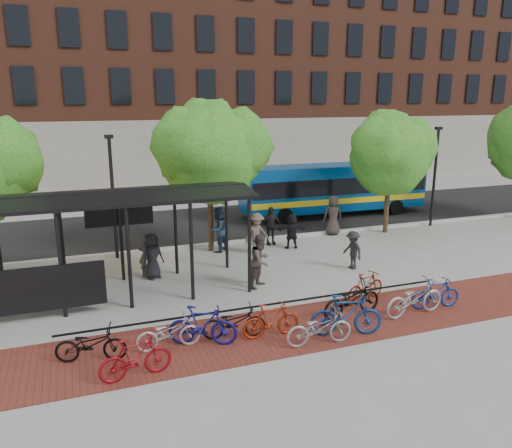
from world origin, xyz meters
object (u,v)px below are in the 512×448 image
object	(u,v)px
bike_9	(366,286)
pedestrian_0	(153,256)
bike_8	(352,300)
bus	(334,186)
bike_6	(319,328)
lamp_post_right	(435,174)
bike_11	(436,293)
bike_10	(414,298)
pedestrian_1	(146,255)
pedestrian_8	(261,261)
pedestrian_6	(333,215)
bike_4	(234,322)
pedestrian_9	(353,250)
pedestrian_4	(270,226)
tree_b	(211,149)
pedestrian_3	(257,233)
lamp_post_left	(113,194)
bike_5	(271,320)
bike_7	(346,315)
tree_c	(391,151)
bike_0	(91,344)
pedestrian_5	(292,231)
bike_2	(168,333)
bike_3	(203,326)
bike_1	(135,358)
pedestrian_2	(218,230)
bus_shelter	(86,210)

from	to	relation	value
bike_9	pedestrian_0	xyz separation A→B (m)	(-6.30, 4.52, 0.37)
bike_8	bike_9	distance (m)	1.45
bus	bike_6	bearing A→B (deg)	-118.25
lamp_post_right	bike_11	xyz separation A→B (m)	(-6.88, -8.79, -2.24)
bike_11	pedestrian_0	bearing A→B (deg)	61.58
bike_11	pedestrian_0	xyz separation A→B (m)	(-8.05, 5.84, 0.36)
bike_10	pedestrian_1	xyz separation A→B (m)	(-7.27, 6.37, 0.27)
bus	pedestrian_8	size ratio (longest dim) A/B	5.62
bike_9	pedestrian_6	size ratio (longest dim) A/B	0.83
bike_10	bike_4	bearing A→B (deg)	80.39
pedestrian_9	pedestrian_4	bearing A→B (deg)	-166.48
tree_b	bike_10	xyz separation A→B (m)	(4.06, -8.75, -3.90)
bike_11	pedestrian_3	world-z (taller)	pedestrian_3
pedestrian_9	pedestrian_0	bearing A→B (deg)	-111.36
bike_9	lamp_post_left	bearing A→B (deg)	29.62
tree_b	bus	size ratio (longest dim) A/B	0.60
bike_5	bike_7	size ratio (longest dim) A/B	0.81
tree_c	bike_9	distance (m)	9.88
pedestrian_3	pedestrian_6	distance (m)	4.85
bike_0	pedestrian_0	bearing A→B (deg)	-10.55
pedestrian_3	pedestrian_5	xyz separation A→B (m)	(1.74, 0.21, -0.10)
bike_11	tree_c	bearing A→B (deg)	-17.38
pedestrian_9	bike_5	bearing A→B (deg)	-59.42
pedestrian_1	tree_b	bearing A→B (deg)	-137.26
pedestrian_0	bike_5	bearing A→B (deg)	-90.59
bike_5	pedestrian_1	distance (m)	6.74
bike_6	bike_9	world-z (taller)	bike_6
lamp_post_left	pedestrian_1	world-z (taller)	lamp_post_left
bike_2	bike_5	distance (m)	2.84
tree_c	pedestrian_6	distance (m)	4.18
bike_8	bike_10	world-z (taller)	bike_10
bike_11	pedestrian_8	xyz separation A→B (m)	(-4.58, 3.69, 0.45)
bike_3	pedestrian_8	xyz separation A→B (m)	(3.00, 3.55, 0.39)
bike_1	pedestrian_2	distance (m)	10.24
pedestrian_0	pedestrian_3	bearing A→B (deg)	-4.38
tree_b	bike_8	size ratio (longest dim) A/B	3.10
lamp_post_left	bike_9	xyz separation A→B (m)	(7.37, -7.48, -2.26)
lamp_post_left	bike_5	xyz separation A→B (m)	(3.46, -8.85, -2.24)
bike_7	lamp_post_right	bearing A→B (deg)	-32.15
lamp_post_left	bike_8	xyz separation A→B (m)	(6.28, -8.43, -2.20)
bike_8	pedestrian_8	distance (m)	3.78
pedestrian_0	pedestrian_9	xyz separation A→B (m)	(7.52, -1.60, -0.10)
bike_7	pedestrian_6	size ratio (longest dim) A/B	1.06
tree_c	pedestrian_1	xyz separation A→B (m)	(-12.21, -2.37, -3.22)
tree_c	bike_11	size ratio (longest dim) A/B	3.53
bus_shelter	bike_8	world-z (taller)	bus_shelter
lamp_post_right	bike_8	distance (m)	13.05
lamp_post_right	pedestrian_9	xyz separation A→B (m)	(-7.42, -4.56, -1.98)
bike_5	pedestrian_8	distance (m)	3.93
pedestrian_8	bike_2	bearing A→B (deg)	-179.89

